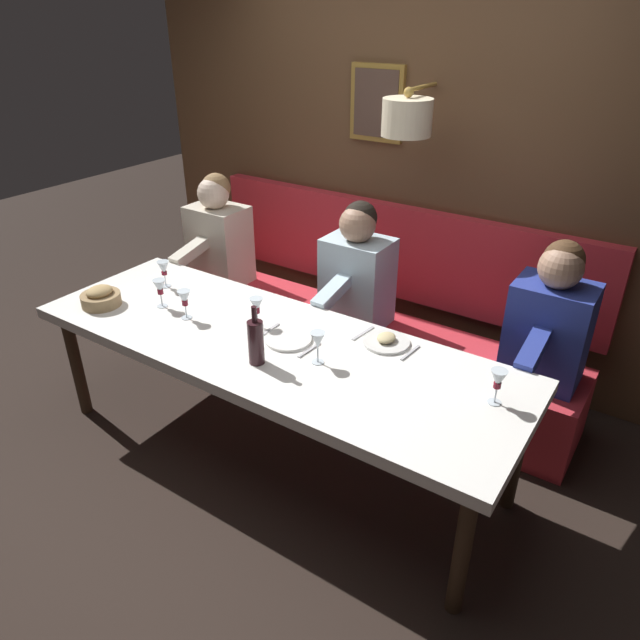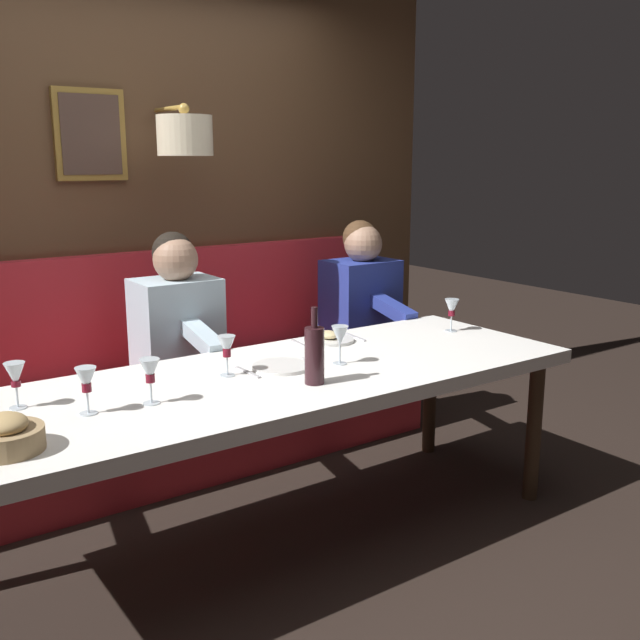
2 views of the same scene
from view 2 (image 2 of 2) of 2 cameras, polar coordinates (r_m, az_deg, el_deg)
ground_plane at (r=3.21m, az=-3.69°, el=-17.06°), size 12.00×12.00×0.00m
dining_table at (r=2.93m, az=-3.88°, el=-5.46°), size 0.90×2.64×0.74m
banquette_bench at (r=3.83m, az=-10.78°, el=-8.45°), size 0.52×2.84×0.45m
back_wall_panel at (r=4.12m, az=-14.77°, el=9.10°), size 0.59×4.04×2.90m
diner_nearest at (r=4.24m, az=3.27°, el=2.10°), size 0.60×0.40×0.79m
diner_near at (r=3.65m, az=-11.19°, el=0.17°), size 0.60×0.40×0.79m
place_setting_0 at (r=3.43m, az=0.69°, el=-1.45°), size 0.24×0.32×0.05m
place_setting_1 at (r=2.99m, az=-3.09°, el=-3.69°), size 0.24×0.31×0.01m
wine_glass_0 at (r=3.67m, az=10.33°, el=0.89°), size 0.07×0.07×0.16m
wine_glass_1 at (r=2.61m, az=-13.25°, el=-4.03°), size 0.07×0.07×0.16m
wine_glass_2 at (r=3.03m, az=1.58°, el=-1.34°), size 0.07×0.07×0.16m
wine_glass_3 at (r=2.89m, az=-7.36°, el=-2.18°), size 0.07×0.07×0.16m
wine_glass_4 at (r=2.56m, az=-17.94°, el=-4.61°), size 0.07×0.07×0.16m
wine_glass_5 at (r=2.70m, az=-22.88°, el=-4.10°), size 0.07×0.07×0.16m
wine_bottle at (r=2.76m, az=-0.44°, el=-2.71°), size 0.08×0.08×0.30m
bread_bowl at (r=2.35m, az=-23.51°, el=-8.35°), size 0.22×0.22×0.12m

